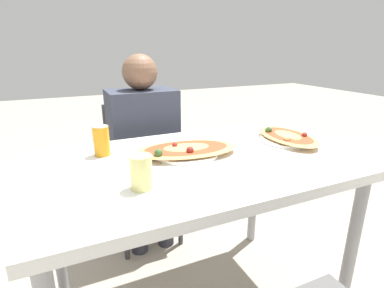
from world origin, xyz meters
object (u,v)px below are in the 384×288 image
person_seated (144,139)px  chair_far_seated (141,163)px  dining_table (195,178)px  pizza_second (287,137)px  soda_can (101,141)px  pizza_main (186,150)px  drink_glass (141,172)px

person_seated → chair_far_seated: bearing=-90.0°
dining_table → pizza_second: size_ratio=3.18×
dining_table → chair_far_seated: size_ratio=1.43×
dining_table → person_seated: (-0.04, 0.61, -0.00)m
soda_can → pizza_second: 0.85m
chair_far_seated → pizza_main: 0.72m
person_seated → pizza_main: bearing=93.5°
soda_can → drink_glass: (0.07, -0.37, -0.01)m
chair_far_seated → person_seated: 0.22m
dining_table → chair_far_seated: chair_far_seated is taller
chair_far_seated → drink_glass: drink_glass is taller
pizza_second → person_seated: bearing=133.7°
person_seated → pizza_second: person_seated is taller
chair_far_seated → soda_can: 0.68m
chair_far_seated → person_seated: bearing=90.0°
dining_table → pizza_main: 0.12m
pizza_main → soda_can: soda_can is taller
pizza_main → person_seated: bearing=93.5°
pizza_main → drink_glass: size_ratio=4.15×
person_seated → soda_can: person_seated is taller
pizza_main → chair_far_seated: bearing=92.9°
chair_far_seated → pizza_second: (0.55, -0.68, 0.29)m
person_seated → pizza_main: size_ratio=2.51×
soda_can → pizza_main: bearing=-23.9°
pizza_second → dining_table: bearing=-175.6°
soda_can → person_seated: bearing=54.5°
pizza_main → pizza_second: bearing=-3.1°
drink_glass → pizza_second: bearing=14.5°
drink_glass → person_seated: bearing=74.0°
pizza_main → dining_table: bearing=-82.4°
soda_can → drink_glass: size_ratio=1.12×
person_seated → pizza_second: 0.80m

